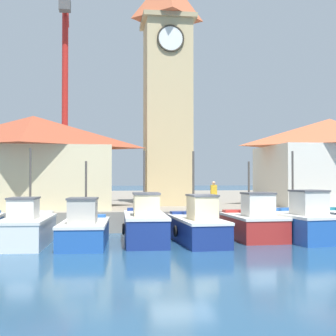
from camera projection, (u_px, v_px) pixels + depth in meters
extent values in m
plane|color=navy|center=(183.00, 251.00, 18.79)|extent=(300.00, 300.00, 0.00)
cube|color=gray|center=(137.00, 202.00, 44.82)|extent=(120.00, 40.00, 1.12)
cube|color=silver|center=(27.00, 233.00, 20.36)|extent=(2.00, 4.79, 1.09)
cube|color=silver|center=(36.00, 214.00, 22.48)|extent=(1.56, 0.66, 0.24)
cube|color=silver|center=(27.00, 219.00, 20.38)|extent=(2.06, 4.86, 0.12)
cube|color=silver|center=(24.00, 209.00, 19.56)|extent=(1.14, 1.46, 0.84)
cube|color=#4C4C51|center=(24.00, 198.00, 19.57)|extent=(1.22, 1.54, 0.08)
cylinder|color=#4C4742|center=(30.00, 182.00, 21.00)|extent=(0.10, 0.10, 3.07)
torus|color=black|center=(6.00, 232.00, 20.50)|extent=(0.14, 0.52, 0.52)
cube|color=#2356A8|center=(85.00, 234.00, 20.40)|extent=(2.17, 4.85, 0.92)
cube|color=#2356A8|center=(89.00, 217.00, 22.53)|extent=(1.65, 0.69, 0.24)
cube|color=silver|center=(85.00, 223.00, 20.41)|extent=(2.23, 4.91, 0.12)
cube|color=#B2ADA3|center=(83.00, 211.00, 19.59)|extent=(1.22, 1.49, 0.99)
cube|color=#4C4C51|center=(83.00, 199.00, 19.60)|extent=(1.31, 1.57, 0.08)
cylinder|color=#4C4742|center=(86.00, 191.00, 21.03)|extent=(0.10, 0.10, 2.66)
torus|color=black|center=(61.00, 234.00, 20.55)|extent=(0.15, 0.53, 0.52)
cube|color=navy|center=(145.00, 229.00, 21.21)|extent=(1.92, 5.00, 1.18)
cube|color=navy|center=(142.00, 210.00, 23.44)|extent=(1.53, 0.64, 0.24)
cube|color=silver|center=(145.00, 215.00, 21.23)|extent=(1.98, 5.06, 0.12)
cube|color=beige|center=(146.00, 205.00, 20.37)|extent=(1.11, 1.51, 0.92)
cube|color=#4C4C51|center=(146.00, 193.00, 20.39)|extent=(1.19, 1.60, 0.08)
cylinder|color=#4C4742|center=(144.00, 182.00, 21.87)|extent=(0.10, 0.10, 2.90)
torus|color=black|center=(123.00, 229.00, 21.35)|extent=(0.13, 0.52, 0.52)
cube|color=navy|center=(197.00, 231.00, 21.19)|extent=(2.01, 5.28, 1.01)
cube|color=navy|center=(185.00, 214.00, 23.51)|extent=(1.50, 0.68, 0.24)
cube|color=silver|center=(197.00, 219.00, 21.20)|extent=(2.08, 5.34, 0.12)
cube|color=beige|center=(202.00, 208.00, 20.32)|extent=(1.12, 1.61, 1.01)
cube|color=#4C4C51|center=(202.00, 195.00, 20.33)|extent=(1.21, 1.70, 0.08)
cylinder|color=#4C4742|center=(193.00, 184.00, 21.87)|extent=(0.10, 0.10, 3.06)
torus|color=black|center=(175.00, 231.00, 21.27)|extent=(0.15, 0.53, 0.52)
cube|color=#AD2823|center=(253.00, 228.00, 22.37)|extent=(2.25, 4.17, 1.04)
cube|color=#AD2823|center=(240.00, 212.00, 24.15)|extent=(1.80, 0.67, 0.24)
cube|color=silver|center=(253.00, 216.00, 22.38)|extent=(2.32, 4.23, 0.12)
cube|color=silver|center=(258.00, 205.00, 21.69)|extent=(1.30, 1.28, 1.02)
cube|color=#4C4C51|center=(258.00, 193.00, 21.70)|extent=(1.39, 1.36, 0.08)
cylinder|color=#4C4742|center=(249.00, 188.00, 22.91)|extent=(0.10, 0.10, 2.58)
torus|color=black|center=(229.00, 228.00, 22.37)|extent=(0.14, 0.52, 0.52)
cube|color=#2356A8|center=(299.00, 228.00, 21.97)|extent=(2.77, 4.77, 1.14)
cube|color=#2356A8|center=(277.00, 210.00, 23.90)|extent=(1.85, 0.87, 0.24)
cube|color=silver|center=(299.00, 215.00, 21.98)|extent=(2.84, 4.84, 0.12)
cube|color=beige|center=(309.00, 203.00, 21.24)|extent=(1.45, 1.53, 1.05)
cube|color=#4C4C51|center=(309.00, 191.00, 21.25)|extent=(1.54, 1.62, 0.08)
cylinder|color=#4C4742|center=(293.00, 182.00, 22.55)|extent=(0.10, 0.10, 2.97)
torus|color=black|center=(276.00, 228.00, 21.86)|extent=(0.20, 0.53, 0.52)
cube|color=#196B7F|center=(333.00, 210.00, 23.88)|extent=(1.78, 0.83, 0.24)
torus|color=black|center=(336.00, 228.00, 21.86)|extent=(0.19, 0.53, 0.52)
cube|color=tan|center=(167.00, 114.00, 31.41)|extent=(3.00, 3.00, 12.18)
cube|color=tan|center=(167.00, 22.00, 31.53)|extent=(3.50, 3.50, 0.30)
cylinder|color=white|center=(171.00, 38.00, 29.96)|extent=(1.65, 0.12, 1.65)
torus|color=#332D23|center=(171.00, 38.00, 29.92)|extent=(1.77, 0.12, 1.77)
cube|color=beige|center=(33.00, 178.00, 28.30)|extent=(9.38, 6.40, 3.66)
pyramid|color=#A3472D|center=(33.00, 132.00, 28.36)|extent=(9.78, 6.80, 1.92)
cube|color=silver|center=(330.00, 175.00, 31.66)|extent=(8.68, 6.66, 3.94)
pyramid|color=#C1603D|center=(330.00, 133.00, 31.72)|extent=(9.08, 7.06, 1.89)
cube|color=maroon|center=(65.00, 191.00, 42.06)|extent=(2.00, 2.00, 1.20)
cylinder|color=red|center=(65.00, 80.00, 42.26)|extent=(0.56, 0.56, 18.86)
cylinder|color=red|center=(67.00, 2.00, 45.05)|extent=(0.59, 5.53, 3.45)
cube|color=#4C4C4C|center=(65.00, 5.00, 41.20)|extent=(1.00, 1.00, 1.00)
cylinder|color=#33333D|center=(214.00, 202.00, 26.66)|extent=(0.22, 0.22, 0.85)
cube|color=gold|center=(214.00, 190.00, 26.68)|extent=(0.34, 0.22, 0.56)
sphere|color=tan|center=(214.00, 183.00, 26.69)|extent=(0.20, 0.20, 0.20)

